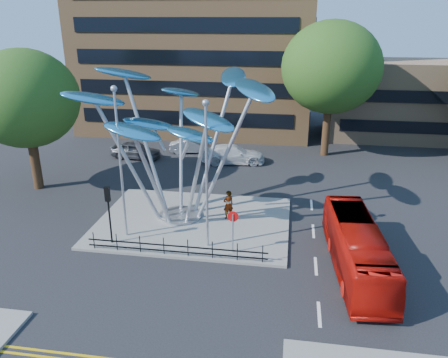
% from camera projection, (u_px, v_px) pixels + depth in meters
% --- Properties ---
extents(ground, '(120.00, 120.00, 0.00)m').
position_uv_depth(ground, '(187.00, 276.00, 22.08)').
color(ground, black).
rests_on(ground, ground).
extents(traffic_island, '(12.00, 9.00, 0.15)m').
position_uv_depth(traffic_island, '(194.00, 222.00, 27.75)').
color(traffic_island, slate).
rests_on(traffic_island, ground).
extents(low_building_near, '(15.00, 8.00, 8.00)m').
position_uv_depth(low_building_near, '(400.00, 100.00, 46.04)').
color(low_building_near, '#A07E5E').
rests_on(low_building_near, ground).
extents(tree_right, '(8.80, 8.80, 12.11)m').
position_uv_depth(tree_right, '(331.00, 68.00, 38.40)').
color(tree_right, black).
rests_on(tree_right, ground).
extents(tree_left, '(7.60, 7.60, 10.32)m').
position_uv_depth(tree_left, '(25.00, 99.00, 30.98)').
color(tree_left, black).
rests_on(tree_left, ground).
extents(leaf_sculpture, '(12.72, 9.54, 9.51)m').
position_uv_depth(leaf_sculpture, '(176.00, 113.00, 26.14)').
color(leaf_sculpture, '#9EA0A5').
rests_on(leaf_sculpture, traffic_island).
extents(street_lamp_left, '(0.36, 0.36, 8.80)m').
position_uv_depth(street_lamp_left, '(119.00, 151.00, 24.09)').
color(street_lamp_left, '#9EA0A5').
rests_on(street_lamp_left, traffic_island).
extents(street_lamp_right, '(0.36, 0.36, 8.30)m').
position_uv_depth(street_lamp_right, '(206.00, 163.00, 22.98)').
color(street_lamp_right, '#9EA0A5').
rests_on(street_lamp_right, traffic_island).
extents(traffic_light_island, '(0.28, 0.18, 3.42)m').
position_uv_depth(traffic_light_island, '(108.00, 203.00, 24.21)').
color(traffic_light_island, black).
rests_on(traffic_light_island, traffic_island).
extents(no_entry_sign_island, '(0.60, 0.10, 2.45)m').
position_uv_depth(no_entry_sign_island, '(233.00, 225.00, 23.47)').
color(no_entry_sign_island, '#9EA0A5').
rests_on(no_entry_sign_island, traffic_island).
extents(pedestrian_railing_front, '(10.00, 0.06, 1.00)m').
position_uv_depth(pedestrian_railing_front, '(176.00, 248.00, 23.61)').
color(pedestrian_railing_front, black).
rests_on(pedestrian_railing_front, traffic_island).
extents(red_bus, '(2.85, 9.29, 2.55)m').
position_uv_depth(red_bus, '(357.00, 248.00, 22.25)').
color(red_bus, '#A70E07').
rests_on(red_bus, ground).
extents(pedestrian, '(0.83, 0.76, 1.89)m').
position_uv_depth(pedestrian, '(228.00, 205.00, 27.73)').
color(pedestrian, gray).
rests_on(pedestrian, traffic_island).
extents(parked_car_left, '(4.66, 2.24, 1.53)m').
position_uv_depth(parked_car_left, '(136.00, 150.00, 39.95)').
color(parked_car_left, '#42444A').
rests_on(parked_car_left, ground).
extents(parked_car_mid, '(4.05, 2.00, 1.28)m').
position_uv_depth(parked_car_mid, '(190.00, 146.00, 41.69)').
color(parked_car_mid, '#AFB2B8').
rests_on(parked_car_mid, ground).
extents(parked_car_right, '(5.87, 3.11, 1.62)m').
position_uv_depth(parked_car_right, '(233.00, 154.00, 38.68)').
color(parked_car_right, silver).
rests_on(parked_car_right, ground).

